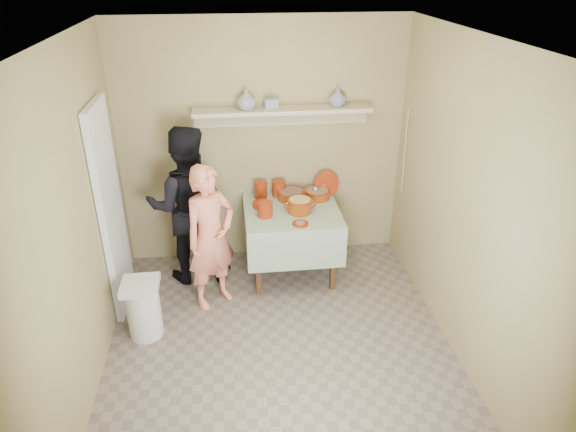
{
  "coord_description": "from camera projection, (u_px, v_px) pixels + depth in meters",
  "views": [
    {
      "loc": [
        -0.35,
        -3.42,
        3.09
      ],
      "look_at": [
        0.15,
        0.75,
        0.95
      ],
      "focal_mm": 32.0,
      "sensor_mm": 36.0,
      "label": 1
    }
  ],
  "objects": [
    {
      "name": "ground",
      "position": [
        281.0,
        353.0,
        4.46
      ],
      "size": [
        3.5,
        3.5,
        0.0
      ],
      "primitive_type": "plane",
      "color": "#6F6457",
      "rests_on": "ground"
    },
    {
      "name": "ceramic_box",
      "position": [
        271.0,
        104.0,
        5.11
      ],
      "size": [
        0.15,
        0.12,
        0.1
      ],
      "primitive_type": "cube",
      "rotation": [
        0.0,
        0.0,
        0.17
      ],
      "color": "navy",
      "rests_on": "wall_shelf"
    },
    {
      "name": "electrical_cord",
      "position": [
        405.0,
        152.0,
        5.36
      ],
      "size": [
        0.01,
        0.05,
        0.9
      ],
      "color": "silver",
      "rests_on": "wall_shelf"
    },
    {
      "name": "vase_right",
      "position": [
        338.0,
        97.0,
        5.17
      ],
      "size": [
        0.22,
        0.22,
        0.18
      ],
      "primitive_type": "imported",
      "rotation": [
        0.0,
        0.0,
        0.38
      ],
      "color": "navy",
      "rests_on": "wall_shelf"
    },
    {
      "name": "serving_table",
      "position": [
        291.0,
        219.0,
        5.33
      ],
      "size": [
        0.97,
        0.97,
        0.76
      ],
      "color": "#4C2D16",
      "rests_on": "ground"
    },
    {
      "name": "person_cook",
      "position": [
        211.0,
        238.0,
        4.81
      ],
      "size": [
        0.63,
        0.59,
        1.44
      ],
      "primitive_type": "imported",
      "rotation": [
        0.0,
        0.0,
        0.62
      ],
      "color": "#E17A61",
      "rests_on": "ground"
    },
    {
      "name": "trash_bin",
      "position": [
        144.0,
        308.0,
        4.56
      ],
      "size": [
        0.32,
        0.32,
        0.56
      ],
      "color": "silver",
      "rests_on": "ground"
    },
    {
      "name": "tile_panel",
      "position": [
        111.0,
        211.0,
        4.69
      ],
      "size": [
        0.06,
        0.7,
        2.0
      ],
      "primitive_type": "cube",
      "color": "silver",
      "rests_on": "ground"
    },
    {
      "name": "plate_stack_b",
      "position": [
        279.0,
        188.0,
        5.52
      ],
      "size": [
        0.14,
        0.14,
        0.17
      ],
      "primitive_type": "cylinder",
      "color": "maroon",
      "rests_on": "serving_table"
    },
    {
      "name": "bowl_stack",
      "position": [
        265.0,
        209.0,
        5.09
      ],
      "size": [
        0.15,
        0.15,
        0.15
      ],
      "primitive_type": "cylinder",
      "color": "maroon",
      "rests_on": "serving_table"
    },
    {
      "name": "cazuela_meat_a",
      "position": [
        291.0,
        194.0,
        5.45
      ],
      "size": [
        0.3,
        0.3,
        0.1
      ],
      "color": "#662506",
      "rests_on": "serving_table"
    },
    {
      "name": "empty_bowl",
      "position": [
        261.0,
        204.0,
        5.31
      ],
      "size": [
        0.18,
        0.18,
        0.05
      ],
      "primitive_type": "cylinder",
      "color": "maroon",
      "rests_on": "serving_table"
    },
    {
      "name": "propped_lid",
      "position": [
        327.0,
        184.0,
        5.54
      ],
      "size": [
        0.3,
        0.17,
        0.27
      ],
      "primitive_type": "cylinder",
      "rotation": [
        1.23,
        0.0,
        0.21
      ],
      "color": "maroon",
      "rests_on": "serving_table"
    },
    {
      "name": "front_plate",
      "position": [
        300.0,
        224.0,
        4.96
      ],
      "size": [
        0.16,
        0.16,
        0.03
      ],
      "color": "maroon",
      "rests_on": "serving_table"
    },
    {
      "name": "vase_left",
      "position": [
        246.0,
        99.0,
        5.05
      ],
      "size": [
        0.27,
        0.27,
        0.2
      ],
      "primitive_type": "imported",
      "rotation": [
        0.0,
        0.0,
        0.83
      ],
      "color": "navy",
      "rests_on": "wall_shelf"
    },
    {
      "name": "ladle",
      "position": [
        316.0,
        189.0,
        5.44
      ],
      "size": [
        0.08,
        0.26,
        0.19
      ],
      "color": "silver",
      "rests_on": "cazuela_meat_b"
    },
    {
      "name": "room_shell",
      "position": [
        280.0,
        183.0,
        3.73
      ],
      "size": [
        3.04,
        3.54,
        2.62
      ],
      "color": "#978A5C",
      "rests_on": "ground"
    },
    {
      "name": "plate_stack_a",
      "position": [
        261.0,
        190.0,
        5.48
      ],
      "size": [
        0.14,
        0.14,
        0.18
      ],
      "primitive_type": "cylinder",
      "color": "maroon",
      "rests_on": "serving_table"
    },
    {
      "name": "person_helper",
      "position": [
        187.0,
        206.0,
        5.18
      ],
      "size": [
        0.82,
        0.65,
        1.66
      ],
      "primitive_type": "imported",
      "rotation": [
        0.0,
        0.0,
        -3.12
      ],
      "color": "black",
      "rests_on": "ground"
    },
    {
      "name": "cazuela_rice",
      "position": [
        300.0,
        205.0,
        5.17
      ],
      "size": [
        0.33,
        0.25,
        0.14
      ],
      "color": "#662506",
      "rests_on": "serving_table"
    },
    {
      "name": "wall_shelf",
      "position": [
        282.0,
        112.0,
        5.19
      ],
      "size": [
        1.8,
        0.25,
        0.21
      ],
      "color": "#BAAB8A",
      "rests_on": "room_shell"
    },
    {
      "name": "cazuela_meat_b",
      "position": [
        317.0,
        193.0,
        5.47
      ],
      "size": [
        0.28,
        0.28,
        0.1
      ],
      "color": "#662506",
      "rests_on": "serving_table"
    }
  ]
}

